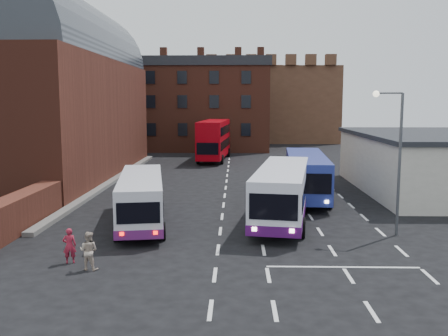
{
  "coord_description": "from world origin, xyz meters",
  "views": [
    {
      "loc": [
        0.79,
        -22.01,
        6.44
      ],
      "look_at": [
        0.0,
        10.0,
        2.2
      ],
      "focal_mm": 40.0,
      "sensor_mm": 36.0,
      "label": 1
    }
  ],
  "objects_px": {
    "bus_white_outbound": "(141,196)",
    "pedestrian_red": "(69,246)",
    "pedestrian_beige": "(89,251)",
    "bus_red_double": "(214,139)",
    "bus_blue": "(306,173)",
    "street_lamp": "(395,149)",
    "bus_white_inbound": "(282,189)"
  },
  "relations": [
    {
      "from": "street_lamp",
      "to": "pedestrian_beige",
      "type": "relative_size",
      "value": 4.63
    },
    {
      "from": "bus_white_inbound",
      "to": "bus_blue",
      "type": "relative_size",
      "value": 1.01
    },
    {
      "from": "bus_blue",
      "to": "pedestrian_beige",
      "type": "height_order",
      "value": "bus_blue"
    },
    {
      "from": "bus_white_inbound",
      "to": "pedestrian_red",
      "type": "height_order",
      "value": "bus_white_inbound"
    },
    {
      "from": "bus_blue",
      "to": "pedestrian_red",
      "type": "height_order",
      "value": "bus_blue"
    },
    {
      "from": "bus_red_double",
      "to": "pedestrian_red",
      "type": "relative_size",
      "value": 7.77
    },
    {
      "from": "bus_white_inbound",
      "to": "bus_white_outbound",
      "type": "bearing_deg",
      "value": 16.86
    },
    {
      "from": "bus_blue",
      "to": "pedestrian_red",
      "type": "distance_m",
      "value": 18.15
    },
    {
      "from": "bus_white_outbound",
      "to": "pedestrian_red",
      "type": "xyz_separation_m",
      "value": [
        -1.64,
        -6.63,
        -0.8
      ]
    },
    {
      "from": "bus_red_double",
      "to": "street_lamp",
      "type": "xyz_separation_m",
      "value": [
        10.02,
        -31.26,
        1.87
      ]
    },
    {
      "from": "pedestrian_red",
      "to": "pedestrian_beige",
      "type": "relative_size",
      "value": 0.96
    },
    {
      "from": "pedestrian_red",
      "to": "bus_red_double",
      "type": "bearing_deg",
      "value": -110.22
    },
    {
      "from": "bus_white_inbound",
      "to": "pedestrian_red",
      "type": "bearing_deg",
      "value": 49.03
    },
    {
      "from": "bus_white_outbound",
      "to": "pedestrian_red",
      "type": "bearing_deg",
      "value": -113.26
    },
    {
      "from": "bus_white_inbound",
      "to": "bus_red_double",
      "type": "distance_m",
      "value": 28.72
    },
    {
      "from": "bus_white_inbound",
      "to": "pedestrian_beige",
      "type": "height_order",
      "value": "bus_white_inbound"
    },
    {
      "from": "bus_white_outbound",
      "to": "pedestrian_red",
      "type": "distance_m",
      "value": 6.88
    },
    {
      "from": "pedestrian_beige",
      "to": "bus_red_double",
      "type": "bearing_deg",
      "value": -84.85
    },
    {
      "from": "bus_red_double",
      "to": "bus_white_inbound",
      "type": "bearing_deg",
      "value": 104.43
    },
    {
      "from": "bus_blue",
      "to": "street_lamp",
      "type": "xyz_separation_m",
      "value": [
        2.85,
        -9.45,
        2.49
      ]
    },
    {
      "from": "street_lamp",
      "to": "pedestrian_beige",
      "type": "xyz_separation_m",
      "value": [
        -13.25,
        -5.39,
        -3.46
      ]
    },
    {
      "from": "bus_white_outbound",
      "to": "bus_white_inbound",
      "type": "relative_size",
      "value": 0.88
    },
    {
      "from": "bus_white_outbound",
      "to": "pedestrian_red",
      "type": "height_order",
      "value": "bus_white_outbound"
    },
    {
      "from": "bus_blue",
      "to": "street_lamp",
      "type": "distance_m",
      "value": 10.18
    },
    {
      "from": "street_lamp",
      "to": "pedestrian_red",
      "type": "relative_size",
      "value": 4.84
    },
    {
      "from": "bus_blue",
      "to": "bus_white_outbound",
      "type": "bearing_deg",
      "value": 41.61
    },
    {
      "from": "bus_white_inbound",
      "to": "street_lamp",
      "type": "bearing_deg",
      "value": 158.83
    },
    {
      "from": "bus_blue",
      "to": "pedestrian_red",
      "type": "xyz_separation_m",
      "value": [
        -11.41,
        -14.07,
        -1.0
      ]
    },
    {
      "from": "bus_blue",
      "to": "pedestrian_red",
      "type": "relative_size",
      "value": 7.54
    },
    {
      "from": "bus_white_outbound",
      "to": "pedestrian_red",
      "type": "relative_size",
      "value": 6.72
    },
    {
      "from": "bus_blue",
      "to": "pedestrian_beige",
      "type": "xyz_separation_m",
      "value": [
        -10.41,
        -14.84,
        -0.97
      ]
    },
    {
      "from": "bus_white_outbound",
      "to": "bus_blue",
      "type": "relative_size",
      "value": 0.89
    }
  ]
}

